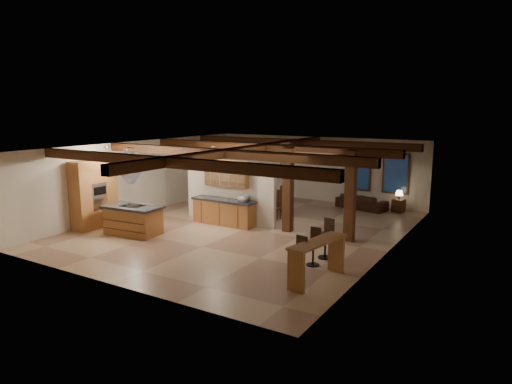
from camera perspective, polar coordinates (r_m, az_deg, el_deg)
ground at (r=16.07m, az=-1.30°, el=-4.61°), size 12.00×12.00×0.00m
room_walls at (r=15.71m, az=-1.33°, el=1.68°), size 12.00×12.00×12.00m
ceiling_beams at (r=15.59m, az=-1.34°, el=5.24°), size 10.00×12.00×0.28m
timber_posts at (r=14.98m, az=7.79°, el=1.09°), size 2.50×0.30×2.90m
partition_wall at (r=16.78m, az=-3.27°, el=-0.13°), size 3.80×0.18×2.20m
pantry_cabinet at (r=16.99m, az=-19.61°, el=-0.25°), size 0.67×1.60×2.40m
back_counter at (r=16.59m, az=-4.02°, el=-2.46°), size 2.50×0.66×0.94m
upper_display_cabinet at (r=16.50m, az=-3.67°, el=2.33°), size 1.80×0.36×0.95m
range_hood at (r=15.63m, az=-15.35°, el=1.27°), size 1.10×1.10×1.40m
back_windows at (r=19.98m, az=14.84°, el=2.41°), size 2.70×0.07×1.70m
framed_art at (r=21.56m, az=3.85°, el=3.84°), size 0.65×0.05×0.85m
recessed_cans at (r=15.64m, az=-13.11°, el=5.39°), size 3.16×2.46×0.03m
kitchen_island at (r=15.88m, az=-15.13°, el=-3.33°), size 2.05×1.21×0.98m
dining_table at (r=18.16m, az=1.16°, el=-1.91°), size 1.64×0.93×0.57m
sofa at (r=19.62m, az=13.06°, el=-1.20°), size 2.21×1.24×0.61m
microwave at (r=16.00m, az=-1.52°, el=-0.83°), size 0.44×0.34×0.22m
bar_counter at (r=11.27m, az=7.70°, el=-7.67°), size 0.81×2.00×1.02m
side_table at (r=19.47m, az=17.39°, el=-1.63°), size 0.53×0.53×0.52m
table_lamp at (r=19.38m, az=17.48°, el=-0.13°), size 0.31×0.31×0.36m
bar_stool_a at (r=11.25m, az=5.31°, el=-8.30°), size 0.40×0.41×1.12m
bar_stool_b at (r=12.41m, az=7.24°, el=-6.77°), size 0.36×0.36×1.03m
bar_stool_c at (r=13.03m, az=8.78°, el=-5.74°), size 0.40×0.42×1.13m
dining_chairs at (r=18.10m, az=1.16°, el=-1.03°), size 1.94×1.94×1.12m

